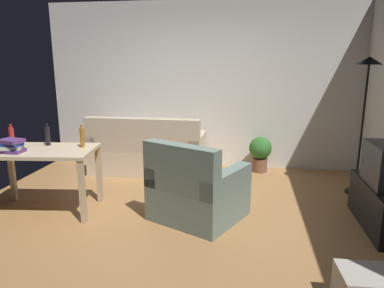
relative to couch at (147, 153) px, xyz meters
The scene contains 11 objects.
ground_plane 1.80m from the couch, 63.39° to the right, with size 5.20×4.40×0.02m, color #9E7042.
wall_rear 1.45m from the couch, 37.60° to the left, with size 5.20×0.10×2.70m, color silver.
couch is the anchor object (origin of this frame).
torchiere_lamp 3.27m from the couch, ahead, with size 0.32×0.32×1.81m.
desk 1.86m from the couch, 115.28° to the right, with size 1.27×0.84×0.76m.
potted_plant 1.81m from the couch, ahead, with size 0.36×0.36×0.57m.
armchair 1.90m from the couch, 57.46° to the right, with size 1.18×1.15×0.92m.
bottle_red 2.04m from the couch, 130.10° to the right, with size 0.06×0.06×0.25m.
bottle_dark 1.77m from the couch, 118.84° to the right, with size 0.06×0.06×0.27m.
bottle_amber 1.64m from the couch, 103.11° to the right, with size 0.05×0.05×0.27m.
book_stack 2.18m from the couch, 118.46° to the right, with size 0.29×0.23×0.15m.
Camera 1 is at (0.77, -3.74, 1.76)m, focal length 33.28 mm.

